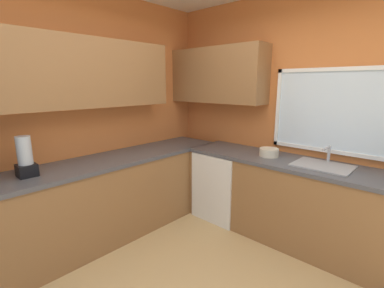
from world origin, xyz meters
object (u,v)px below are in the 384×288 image
object	(u,v)px
dishwasher	(224,184)
bowl	(269,152)
sink_assembly	(323,165)
blender_appliance	(25,159)

from	to	relation	value
dishwasher	bowl	xyz separation A→B (m)	(0.58, 0.03, 0.52)
sink_assembly	blender_appliance	distance (m)	2.76
bowl	sink_assembly	bearing A→B (deg)	0.72
bowl	blender_appliance	bearing A→B (deg)	-120.81
sink_assembly	bowl	xyz separation A→B (m)	(-0.58, -0.01, 0.03)
dishwasher	sink_assembly	world-z (taller)	sink_assembly
dishwasher	sink_assembly	distance (m)	1.25
dishwasher	sink_assembly	xyz separation A→B (m)	(1.15, 0.04, 0.48)
dishwasher	bowl	size ratio (longest dim) A/B	4.03
sink_assembly	dishwasher	bearing A→B (deg)	-178.15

